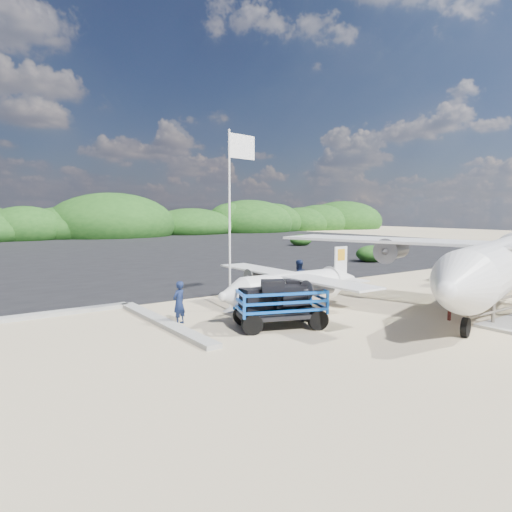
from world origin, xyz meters
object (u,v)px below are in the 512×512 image
(flagpole, at_px, (230,311))
(crew_a, at_px, (179,303))
(signboard, at_px, (461,318))
(crew_b, at_px, (298,279))
(crew_c, at_px, (252,290))
(baggage_cart, at_px, (280,328))
(aircraft_large, at_px, (297,252))

(flagpole, relative_size, crew_a, 4.61)
(signboard, distance_m, crew_a, 10.03)
(crew_b, relative_size, crew_c, 1.11)
(flagpole, height_order, crew_a, flagpole)
(baggage_cart, distance_m, signboard, 6.72)
(flagpole, bearing_deg, baggage_cart, -89.23)
(signboard, relative_size, crew_b, 0.96)
(crew_b, xyz_separation_m, crew_c, (-3.02, -0.76, -0.08))
(signboard, xyz_separation_m, aircraft_large, (12.09, 23.27, 0.00))
(baggage_cart, height_order, flagpole, flagpole)
(crew_a, height_order, crew_c, crew_c)
(baggage_cart, relative_size, flagpole, 0.45)
(flagpole, height_order, crew_b, flagpole)
(aircraft_large, bearing_deg, flagpole, 26.91)
(baggage_cart, bearing_deg, signboard, -3.30)
(baggage_cart, distance_m, crew_b, 5.29)
(flagpole, relative_size, crew_c, 4.44)
(baggage_cart, xyz_separation_m, aircraft_large, (18.26, 20.60, 0.00))
(signboard, relative_size, crew_c, 1.06)
(flagpole, xyz_separation_m, crew_b, (3.87, 0.54, 0.85))
(flagpole, height_order, crew_c, flagpole)
(baggage_cart, bearing_deg, crew_a, 157.31)
(crew_a, bearing_deg, crew_b, 166.18)
(signboard, bearing_deg, aircraft_large, 63.74)
(flagpole, relative_size, crew_b, 4.02)
(signboard, bearing_deg, baggage_cart, 157.76)
(signboard, relative_size, aircraft_large, 0.09)
(aircraft_large, bearing_deg, baggage_cart, 31.47)
(baggage_cart, relative_size, aircraft_large, 0.18)
(baggage_cart, distance_m, crew_c, 3.00)
(signboard, relative_size, crew_a, 1.10)
(flagpole, distance_m, aircraft_large, 25.39)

